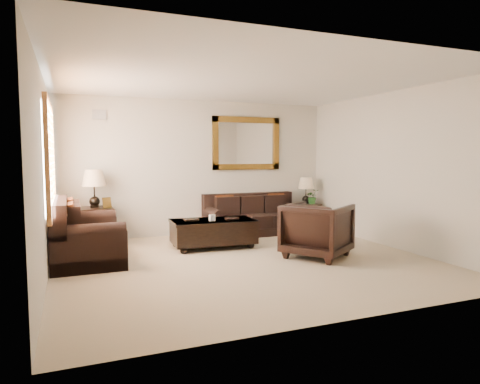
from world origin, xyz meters
name	(u,v)px	position (x,y,z in m)	size (l,w,h in m)	color
room	(246,172)	(0.00, 0.00, 1.35)	(5.51, 5.01, 2.71)	tan
window	(50,159)	(-2.70, 0.90, 1.55)	(0.07, 1.96, 1.66)	white
mirror	(247,143)	(1.03, 2.47, 1.85)	(1.50, 0.06, 1.10)	#4A310E
air_vent	(99,115)	(-1.90, 2.48, 2.35)	(0.25, 0.02, 0.18)	#999999
sofa	(253,219)	(1.03, 2.11, 0.29)	(1.98, 0.86, 0.81)	black
loveseat	(83,238)	(-2.29, 0.97, 0.35)	(1.00, 1.69, 0.95)	black
end_table_left	(95,196)	(-2.04, 2.15, 0.88)	(0.61, 0.61, 1.35)	black
end_table_right	(306,195)	(2.32, 2.21, 0.73)	(0.51, 0.51, 1.12)	black
coffee_table	(213,230)	(-0.15, 1.13, 0.30)	(1.47, 0.84, 0.61)	black
armchair	(317,227)	(1.16, -0.13, 0.47)	(0.92, 0.86, 0.94)	black
potted_plant	(312,198)	(2.43, 2.11, 0.68)	(0.28, 0.31, 0.25)	#26531C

